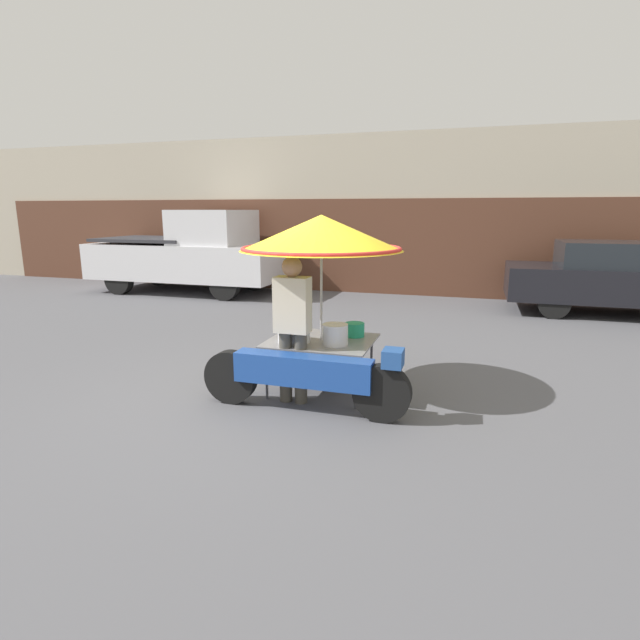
% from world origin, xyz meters
% --- Properties ---
extents(ground_plane, '(36.00, 36.00, 0.00)m').
position_xyz_m(ground_plane, '(0.00, 0.00, 0.00)').
color(ground_plane, '#56565B').
extents(shopfront_building, '(28.00, 2.06, 3.99)m').
position_xyz_m(shopfront_building, '(0.00, 8.77, 1.98)').
color(shopfront_building, '#B2A893').
rests_on(shopfront_building, ground).
extents(vendor_motorcycle_cart, '(2.30, 1.85, 2.07)m').
position_xyz_m(vendor_motorcycle_cart, '(0.54, 0.41, 1.59)').
color(vendor_motorcycle_cart, black).
rests_on(vendor_motorcycle_cart, ground).
extents(vendor_person, '(0.38, 0.22, 1.64)m').
position_xyz_m(vendor_person, '(0.34, 0.05, 0.92)').
color(vendor_person, '#4C473D').
rests_on(vendor_person, ground).
extents(parked_car, '(4.67, 1.71, 1.50)m').
position_xyz_m(parked_car, '(5.15, 6.49, 0.77)').
color(parked_car, black).
rests_on(parked_car, ground).
extents(pickup_truck, '(5.03, 2.00, 2.12)m').
position_xyz_m(pickup_truck, '(-4.85, 6.50, 1.00)').
color(pickup_truck, black).
rests_on(pickup_truck, ground).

